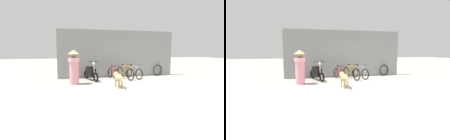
% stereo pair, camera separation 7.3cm
% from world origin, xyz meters
% --- Properties ---
extents(ground_plane, '(60.00, 60.00, 0.00)m').
position_xyz_m(ground_plane, '(0.00, 0.00, 0.00)').
color(ground_plane, '#9E998E').
extents(shop_wall_back, '(7.34, 0.20, 2.87)m').
position_xyz_m(shop_wall_back, '(0.00, 3.01, 1.44)').
color(shop_wall_back, gray).
rests_on(shop_wall_back, ground).
extents(bicycle_0, '(0.46, 1.62, 0.81)m').
position_xyz_m(bicycle_0, '(-0.60, 2.07, 0.34)').
color(bicycle_0, black).
rests_on(bicycle_0, ground).
extents(bicycle_1, '(0.56, 1.67, 0.89)m').
position_xyz_m(bicycle_1, '(0.06, 1.88, 0.36)').
color(bicycle_1, black).
rests_on(bicycle_1, ground).
extents(bicycle_2, '(0.56, 1.55, 0.83)m').
position_xyz_m(bicycle_2, '(0.65, 2.04, 0.34)').
color(bicycle_2, black).
rests_on(bicycle_2, ground).
extents(motorcycle, '(0.68, 1.74, 1.08)m').
position_xyz_m(motorcycle, '(-1.87, 2.05, 0.42)').
color(motorcycle, black).
rests_on(motorcycle, ground).
extents(stray_dog, '(0.31, 1.22, 0.66)m').
position_xyz_m(stray_dog, '(-0.94, -0.07, 0.45)').
color(stray_dog, tan).
rests_on(stray_dog, ground).
extents(person_in_robes, '(0.72, 0.72, 1.67)m').
position_xyz_m(person_in_robes, '(-2.81, 1.13, 0.89)').
color(person_in_robes, pink).
rests_on(person_in_robes, ground).
extents(spare_tire_left, '(0.71, 0.22, 0.72)m').
position_xyz_m(spare_tire_left, '(2.61, 2.75, 0.36)').
color(spare_tire_left, black).
rests_on(spare_tire_left, ground).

